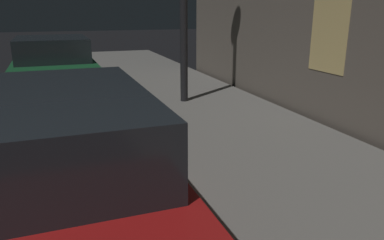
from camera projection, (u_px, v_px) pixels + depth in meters
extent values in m
cube|color=maroon|center=(55.00, 178.00, 3.43)|extent=(1.86, 4.60, 0.64)
cube|color=#1E2328|center=(48.00, 125.00, 3.05)|extent=(1.61, 2.41, 0.56)
cylinder|color=black|center=(126.00, 142.00, 5.07)|extent=(0.23, 0.66, 0.66)
cube|color=#19592D|center=(55.00, 73.00, 9.14)|extent=(1.96, 4.54, 0.64)
cube|color=#1E2328|center=(52.00, 49.00, 9.02)|extent=(1.68, 2.22, 0.56)
cylinder|color=black|center=(18.00, 76.00, 10.13)|extent=(0.24, 0.66, 0.66)
cylinder|color=black|center=(89.00, 72.00, 10.78)|extent=(0.24, 0.66, 0.66)
cylinder|color=black|center=(9.00, 97.00, 7.64)|extent=(0.24, 0.66, 0.66)
cylinder|color=black|center=(102.00, 91.00, 8.28)|extent=(0.24, 0.66, 0.66)
cube|color=#F2D17F|center=(330.00, 36.00, 6.24)|extent=(0.06, 0.90, 1.20)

